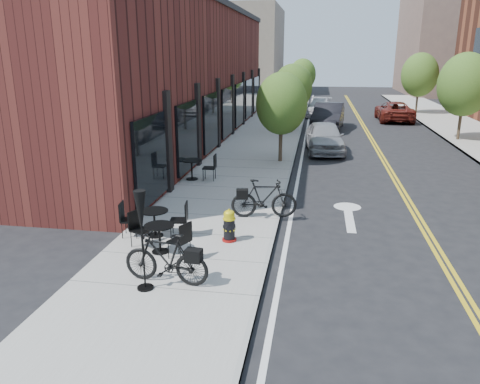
{
  "coord_description": "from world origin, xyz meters",
  "views": [
    {
      "loc": [
        0.95,
        -11.1,
        4.65
      ],
      "look_at": [
        -1.07,
        1.03,
        1.0
      ],
      "focal_mm": 35.0,
      "sensor_mm": 36.0,
      "label": 1
    }
  ],
  "objects_px": {
    "bicycle_right": "(264,199)",
    "parked_car_c": "(320,108)",
    "parked_car_a": "(325,137)",
    "bistro_set_b": "(154,219)",
    "patio_umbrella": "(141,220)",
    "parked_car_far": "(394,111)",
    "bistro_set_c": "(192,167)",
    "parked_car_b": "(328,116)",
    "bicycle_left": "(166,258)",
    "fire_hydrant": "(229,226)",
    "bistro_set_a": "(160,234)"
  },
  "relations": [
    {
      "from": "bicycle_right",
      "to": "parked_car_c",
      "type": "height_order",
      "value": "parked_car_c"
    },
    {
      "from": "parked_car_a",
      "to": "parked_car_b",
      "type": "xyz_separation_m",
      "value": [
        0.28,
        7.39,
        0.09
      ]
    },
    {
      "from": "bicycle_right",
      "to": "bistro_set_b",
      "type": "distance_m",
      "value": 3.22
    },
    {
      "from": "fire_hydrant",
      "to": "patio_umbrella",
      "type": "distance_m",
      "value": 3.18
    },
    {
      "from": "fire_hydrant",
      "to": "parked_car_c",
      "type": "distance_m",
      "value": 26.16
    },
    {
      "from": "bicycle_right",
      "to": "patio_umbrella",
      "type": "distance_m",
      "value": 5.06
    },
    {
      "from": "bistro_set_b",
      "to": "bistro_set_c",
      "type": "height_order",
      "value": "bistro_set_c"
    },
    {
      "from": "parked_car_far",
      "to": "bicycle_left",
      "type": "bearing_deg",
      "value": 72.51
    },
    {
      "from": "parked_car_far",
      "to": "bistro_set_b",
      "type": "bearing_deg",
      "value": 68.6
    },
    {
      "from": "fire_hydrant",
      "to": "bicycle_right",
      "type": "xyz_separation_m",
      "value": [
        0.66,
        1.88,
        0.17
      ]
    },
    {
      "from": "parked_car_a",
      "to": "parked_car_c",
      "type": "bearing_deg",
      "value": 85.96
    },
    {
      "from": "bicycle_right",
      "to": "parked_car_b",
      "type": "height_order",
      "value": "parked_car_b"
    },
    {
      "from": "fire_hydrant",
      "to": "bicycle_right",
      "type": "relative_size",
      "value": 0.45
    },
    {
      "from": "fire_hydrant",
      "to": "bistro_set_b",
      "type": "bearing_deg",
      "value": 160.9
    },
    {
      "from": "bicycle_right",
      "to": "bistro_set_b",
      "type": "height_order",
      "value": "bicycle_right"
    },
    {
      "from": "parked_car_c",
      "to": "bicycle_right",
      "type": "bearing_deg",
      "value": -89.1
    },
    {
      "from": "patio_umbrella",
      "to": "parked_car_c",
      "type": "distance_m",
      "value": 29.02
    },
    {
      "from": "parked_car_c",
      "to": "fire_hydrant",
      "type": "bearing_deg",
      "value": -90.27
    },
    {
      "from": "bicycle_right",
      "to": "parked_car_far",
      "type": "height_order",
      "value": "parked_car_far"
    },
    {
      "from": "fire_hydrant",
      "to": "parked_car_a",
      "type": "xyz_separation_m",
      "value": [
        2.43,
        12.21,
        0.21
      ]
    },
    {
      "from": "bicycle_left",
      "to": "bicycle_right",
      "type": "relative_size",
      "value": 0.97
    },
    {
      "from": "bicycle_left",
      "to": "bicycle_right",
      "type": "bearing_deg",
      "value": 166.36
    },
    {
      "from": "fire_hydrant",
      "to": "bicycle_right",
      "type": "bearing_deg",
      "value": 51.5
    },
    {
      "from": "parked_car_far",
      "to": "fire_hydrant",
      "type": "bearing_deg",
      "value": 72.71
    },
    {
      "from": "bicycle_right",
      "to": "bistro_set_c",
      "type": "distance_m",
      "value": 4.91
    },
    {
      "from": "bicycle_left",
      "to": "patio_umbrella",
      "type": "relative_size",
      "value": 0.89
    },
    {
      "from": "parked_car_a",
      "to": "parked_car_c",
      "type": "distance_m",
      "value": 13.86
    },
    {
      "from": "bistro_set_b",
      "to": "patio_umbrella",
      "type": "xyz_separation_m",
      "value": [
        0.75,
        -2.73,
        1.01
      ]
    },
    {
      "from": "bistro_set_a",
      "to": "patio_umbrella",
      "type": "distance_m",
      "value": 2.07
    },
    {
      "from": "bistro_set_b",
      "to": "parked_car_c",
      "type": "xyz_separation_m",
      "value": [
        4.13,
        26.07,
        0.08
      ]
    },
    {
      "from": "fire_hydrant",
      "to": "parked_car_far",
      "type": "xyz_separation_m",
      "value": [
        7.42,
        24.21,
        0.18
      ]
    },
    {
      "from": "bistro_set_c",
      "to": "patio_umbrella",
      "type": "distance_m",
      "value": 8.55
    },
    {
      "from": "parked_car_b",
      "to": "bicycle_right",
      "type": "bearing_deg",
      "value": -90.64
    },
    {
      "from": "parked_car_b",
      "to": "parked_car_c",
      "type": "bearing_deg",
      "value": 100.71
    },
    {
      "from": "parked_car_a",
      "to": "patio_umbrella",
      "type": "bearing_deg",
      "value": -108.75
    },
    {
      "from": "fire_hydrant",
      "to": "parked_car_a",
      "type": "relative_size",
      "value": 0.2
    },
    {
      "from": "bistro_set_b",
      "to": "parked_car_a",
      "type": "bearing_deg",
      "value": 61.42
    },
    {
      "from": "parked_car_a",
      "to": "bistro_set_b",
      "type": "bearing_deg",
      "value": -114.84
    },
    {
      "from": "bicycle_right",
      "to": "parked_car_far",
      "type": "relative_size",
      "value": 0.38
    },
    {
      "from": "bicycle_left",
      "to": "parked_car_b",
      "type": "distance_m",
      "value": 22.32
    },
    {
      "from": "parked_car_far",
      "to": "bistro_set_c",
      "type": "bearing_deg",
      "value": 61.65
    },
    {
      "from": "bicycle_left",
      "to": "parked_car_a",
      "type": "distance_m",
      "value": 15.0
    },
    {
      "from": "parked_car_a",
      "to": "parked_car_b",
      "type": "relative_size",
      "value": 0.86
    },
    {
      "from": "fire_hydrant",
      "to": "patio_umbrella",
      "type": "bearing_deg",
      "value": -132.93
    },
    {
      "from": "bicycle_right",
      "to": "parked_car_a",
      "type": "bearing_deg",
      "value": -18.89
    },
    {
      "from": "bistro_set_c",
      "to": "parked_car_b",
      "type": "xyz_separation_m",
      "value": [
        5.2,
        13.95,
        0.22
      ]
    },
    {
      "from": "parked_car_b",
      "to": "parked_car_far",
      "type": "bearing_deg",
      "value": 50.32
    },
    {
      "from": "parked_car_c",
      "to": "parked_car_far",
      "type": "height_order",
      "value": "parked_car_far"
    },
    {
      "from": "fire_hydrant",
      "to": "bicycle_left",
      "type": "height_order",
      "value": "bicycle_left"
    },
    {
      "from": "bistro_set_a",
      "to": "parked_car_c",
      "type": "bearing_deg",
      "value": 106.71
    }
  ]
}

